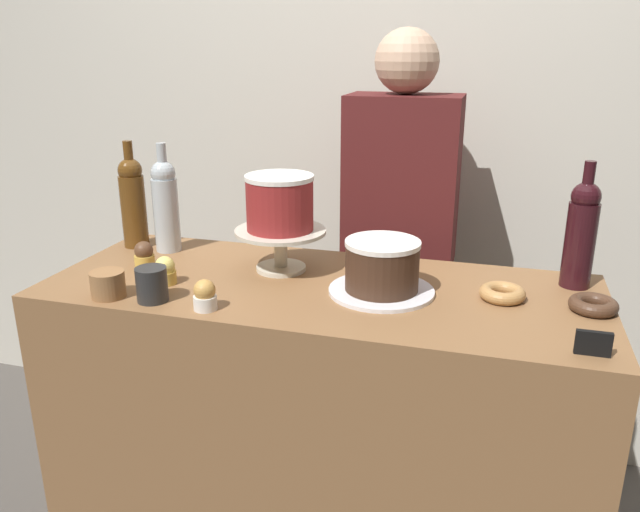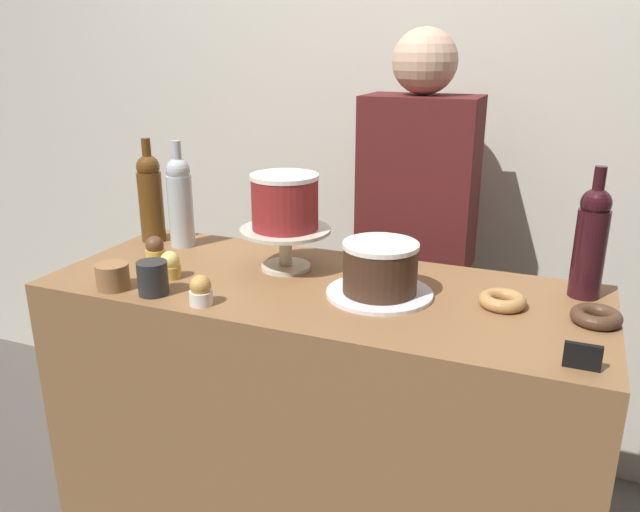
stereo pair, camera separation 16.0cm
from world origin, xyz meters
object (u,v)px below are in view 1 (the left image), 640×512
cookie_stack (108,284)px  barista_figure (398,264)px  cake_stand_pedestal (281,242)px  wine_bottle_dark_red (581,232)px  white_layer_cake (280,203)px  cupcake_caramel (205,296)px  cupcake_chocolate (144,255)px  donut_maple (502,293)px  donut_chocolate (593,305)px  coffee_cup_ceramic (152,284)px  wine_bottle_amber (133,201)px  cupcake_lemon (165,271)px  price_sign_chalkboard (593,343)px  wine_bottle_clear (166,204)px  chocolate_round_cake (382,265)px

cookie_stack → barista_figure: (0.60, 0.77, -0.15)m
cake_stand_pedestal → wine_bottle_dark_red: (0.77, 0.10, 0.06)m
white_layer_cake → cupcake_caramel: (-0.08, -0.31, -0.16)m
wine_bottle_dark_red → cupcake_chocolate: (-1.15, -0.18, -0.11)m
donut_maple → barista_figure: bearing=123.1°
donut_chocolate → cupcake_chocolate: bearing=-179.1°
donut_chocolate → coffee_cup_ceramic: 1.05m
cake_stand_pedestal → cookie_stack: bearing=-138.7°
donut_chocolate → coffee_cup_ceramic: coffee_cup_ceramic is taller
wine_bottle_amber → cupcake_caramel: (0.43, -0.39, -0.11)m
cupcake_lemon → coffee_cup_ceramic: (0.03, -0.11, 0.01)m
price_sign_chalkboard → cupcake_lemon: bearing=173.3°
white_layer_cake → barista_figure: bearing=61.1°
cupcake_caramel → donut_maple: (0.67, 0.26, -0.02)m
cake_stand_pedestal → donut_maple: cake_stand_pedestal is taller
cupcake_lemon → cookie_stack: (-0.09, -0.12, -0.00)m
wine_bottle_clear → price_sign_chalkboard: bearing=-18.0°
cupcake_caramel → barista_figure: size_ratio=0.05×
price_sign_chalkboard → cupcake_caramel: bearing=-179.6°
chocolate_round_cake → donut_chocolate: (0.50, 0.02, -0.06)m
cupcake_caramel → donut_maple: cupcake_caramel is taller
chocolate_round_cake → cupcake_chocolate: size_ratio=2.53×
wine_bottle_dark_red → cupcake_chocolate: size_ratio=4.38×
chocolate_round_cake → cupcake_lemon: chocolate_round_cake is taller
wine_bottle_clear → cupcake_lemon: bearing=-62.5°
white_layer_cake → cookie_stack: (-0.35, -0.30, -0.16)m
wine_bottle_amber → cupcake_caramel: 0.59m
wine_bottle_dark_red → donut_chocolate: wine_bottle_dark_red is taller
barista_figure → chocolate_round_cake: bearing=-85.6°
white_layer_cake → cupcake_lemon: 0.35m
cupcake_caramel → donut_maple: 0.72m
white_layer_cake → barista_figure: (0.26, 0.46, -0.31)m
cookie_stack → coffee_cup_ceramic: 0.12m
wine_bottle_clear → price_sign_chalkboard: wine_bottle_clear is taller
cookie_stack → chocolate_round_cake: bearing=18.3°
wine_bottle_dark_red → coffee_cup_ceramic: size_ratio=3.83×
white_layer_cake → donut_maple: white_layer_cake is taller
donut_chocolate → donut_maple: bearing=175.4°
wine_bottle_dark_red → wine_bottle_amber: bearing=-179.4°
cupcake_caramel → wine_bottle_dark_red: bearing=25.4°
wine_bottle_dark_red → barista_figure: (-0.51, 0.37, -0.26)m
chocolate_round_cake → cupcake_lemon: size_ratio=2.53×
white_layer_cake → cookie_stack: size_ratio=2.20×
cupcake_lemon → barista_figure: bearing=51.7°
cake_stand_pedestal → cupcake_chocolate: (-0.38, -0.08, -0.05)m
donut_chocolate → barista_figure: (-0.54, 0.53, -0.13)m
price_sign_chalkboard → donut_chocolate: bearing=83.3°
cupcake_caramel → donut_chocolate: bearing=15.4°
wine_bottle_clear → coffee_cup_ceramic: bearing=-66.4°
chocolate_round_cake → cookie_stack: size_ratio=2.23×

